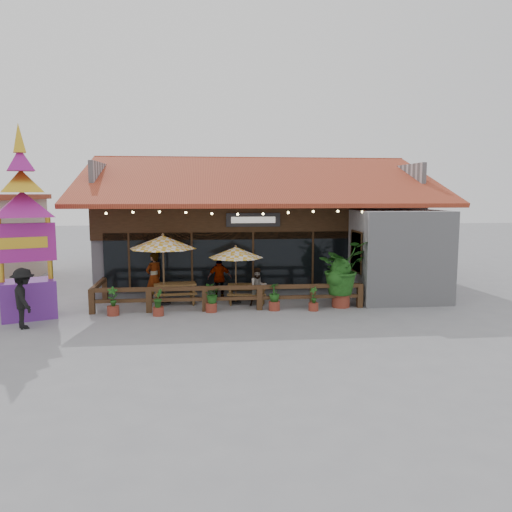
{
  "coord_description": "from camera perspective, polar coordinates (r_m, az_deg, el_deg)",
  "views": [
    {
      "loc": [
        -2.51,
        -18.38,
        4.27
      ],
      "look_at": [
        -0.42,
        1.5,
        1.75
      ],
      "focal_mm": 35.0,
      "sensor_mm": 36.0,
      "label": 1
    }
  ],
  "objects": [
    {
      "name": "thai_sign_tower",
      "position": [
        18.58,
        -25.1,
        4.87
      ],
      "size": [
        3.41,
        3.41,
        7.08
      ],
      "color": "#612487",
      "rests_on": "ground"
    },
    {
      "name": "planter_e",
      "position": [
        18.42,
        6.6,
        -5.09
      ],
      "size": [
        0.36,
        0.38,
        0.89
      ],
      "color": "maroon",
      "rests_on": "ground"
    },
    {
      "name": "umbrella_left",
      "position": [
        19.41,
        -10.59,
        1.54
      ],
      "size": [
        2.91,
        2.91,
        2.76
      ],
      "color": "brown",
      "rests_on": "ground"
    },
    {
      "name": "planter_b",
      "position": [
        17.87,
        -11.12,
        -5.39
      ],
      "size": [
        0.38,
        0.39,
        0.94
      ],
      "color": "maroon",
      "rests_on": "ground"
    },
    {
      "name": "picnic_table_right",
      "position": [
        19.63,
        -1.05,
        -3.94
      ],
      "size": [
        1.62,
        1.44,
        0.72
      ],
      "color": "brown",
      "rests_on": "ground"
    },
    {
      "name": "umbrella_right",
      "position": [
        19.33,
        -2.33,
        0.4
      ],
      "size": [
        2.41,
        2.41,
        2.28
      ],
      "color": "brown",
      "rests_on": "ground"
    },
    {
      "name": "patio_railing",
      "position": [
        18.49,
        -5.11,
        -4.25
      ],
      "size": [
        10.0,
        2.6,
        0.92
      ],
      "color": "#4B2F1A",
      "rests_on": "ground"
    },
    {
      "name": "pedestrian",
      "position": [
        17.45,
        -25.04,
        -4.4
      ],
      "size": [
        1.24,
        1.45,
        1.94
      ],
      "primitive_type": "imported",
      "rotation": [
        0.0,
        0.0,
        2.08
      ],
      "color": "black",
      "rests_on": "ground"
    },
    {
      "name": "diner_a",
      "position": [
        20.03,
        -11.58,
        -2.39
      ],
      "size": [
        0.85,
        0.84,
        1.98
      ],
      "primitive_type": "imported",
      "rotation": [
        0.0,
        0.0,
        3.88
      ],
      "color": "#392312",
      "rests_on": "ground"
    },
    {
      "name": "picnic_table_left",
      "position": [
        19.8,
        -9.25,
        -3.82
      ],
      "size": [
        1.76,
        1.56,
        0.78
      ],
      "color": "brown",
      "rests_on": "ground"
    },
    {
      "name": "diner_c",
      "position": [
        20.37,
        -4.17,
        -2.53
      ],
      "size": [
        0.99,
        0.42,
        1.68
      ],
      "primitive_type": "imported",
      "rotation": [
        0.0,
        0.0,
        3.13
      ],
      "color": "#392312",
      "rests_on": "ground"
    },
    {
      "name": "tropical_plant",
      "position": [
        18.98,
        9.75,
        -1.49
      ],
      "size": [
        2.36,
        2.27,
        2.52
      ],
      "color": "maroon",
      "rests_on": "ground"
    },
    {
      "name": "diner_b",
      "position": [
        18.99,
        0.25,
        -3.55
      ],
      "size": [
        0.81,
        0.69,
        1.47
      ],
      "primitive_type": "imported",
      "rotation": [
        0.0,
        0.0,
        0.2
      ],
      "color": "#392312",
      "rests_on": "ground"
    },
    {
      "name": "restaurant_building",
      "position": [
        25.23,
        0.31,
        2.49
      ],
      "size": [
        15.5,
        14.73,
        6.09
      ],
      "color": "#ADADB2",
      "rests_on": "ground"
    },
    {
      "name": "planter_d",
      "position": [
        18.33,
        2.1,
        -4.73
      ],
      "size": [
        0.53,
        0.53,
        1.02
      ],
      "color": "maroon",
      "rests_on": "ground"
    },
    {
      "name": "ground",
      "position": [
        19.04,
        1.73,
        -5.78
      ],
      "size": [
        100.0,
        100.0,
        0.0
      ],
      "primitive_type": "plane",
      "color": "gray",
      "rests_on": "ground"
    },
    {
      "name": "planter_a",
      "position": [
        18.29,
        -16.04,
        -5.23
      ],
      "size": [
        0.42,
        0.42,
        1.02
      ],
      "color": "maroon",
      "rests_on": "ground"
    },
    {
      "name": "planter_c",
      "position": [
        18.11,
        -5.15,
        -4.66
      ],
      "size": [
        0.73,
        0.67,
        1.0
      ],
      "color": "maroon",
      "rests_on": "ground"
    }
  ]
}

